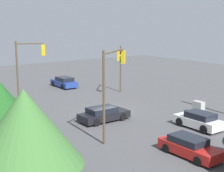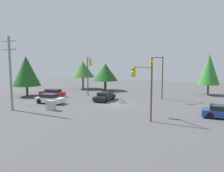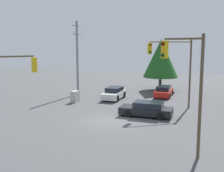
{
  "view_description": "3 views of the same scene",
  "coord_description": "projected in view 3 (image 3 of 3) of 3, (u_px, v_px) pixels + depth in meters",
  "views": [
    {
      "loc": [
        -26.31,
        19.03,
        8.75
      ],
      "look_at": [
        -1.99,
        1.1,
        2.97
      ],
      "focal_mm": 55.0,
      "sensor_mm": 36.0,
      "label": 1
    },
    {
      "loc": [
        11.42,
        -28.0,
        6.07
      ],
      "look_at": [
        -0.66,
        1.16,
        2.45
      ],
      "focal_mm": 35.0,
      "sensor_mm": 36.0,
      "label": 2
    },
    {
      "loc": [
        21.26,
        7.25,
        6.31
      ],
      "look_at": [
        -0.39,
        -0.23,
        2.84
      ],
      "focal_mm": 45.0,
      "sensor_mm": 36.0,
      "label": 3
    }
  ],
  "objects": [
    {
      "name": "ground_plane",
      "position": [
        113.0,
        121.0,
        23.15
      ],
      "size": [
        80.0,
        80.0,
        0.0
      ],
      "primitive_type": "plane",
      "color": "#4C4C4F"
    },
    {
      "name": "sedan_white",
      "position": [
        114.0,
        93.0,
        32.09
      ],
      "size": [
        4.09,
        1.88,
        1.38
      ],
      "rotation": [
        0.0,
        0.0,
        -1.57
      ],
      "color": "silver",
      "rests_on": "ground_plane"
    },
    {
      "name": "sedan_dark",
      "position": [
        147.0,
        109.0,
        24.52
      ],
      "size": [
        1.99,
        4.54,
        1.29
      ],
      "rotation": [
        0.0,
        0.0,
        3.14
      ],
      "color": "black",
      "rests_on": "ground_plane"
    },
    {
      "name": "sedan_red",
      "position": [
        164.0,
        91.0,
        33.72
      ],
      "size": [
        4.33,
        1.86,
        1.28
      ],
      "rotation": [
        0.0,
        0.0,
        1.57
      ],
      "color": "red",
      "rests_on": "ground_plane"
    },
    {
      "name": "traffic_signal_main",
      "position": [
        186.0,
        75.0,
        15.75
      ],
      "size": [
        1.66,
        2.51,
        6.83
      ],
      "rotation": [
        0.0,
        0.0,
        4.16
      ],
      "color": "brown",
      "rests_on": "ground_plane"
    },
    {
      "name": "traffic_signal_cross",
      "position": [
        175.0,
        61.0,
        26.84
      ],
      "size": [
        2.7,
        3.88,
        6.74
      ],
      "rotation": [
        0.0,
        0.0,
        -0.99
      ],
      "color": "brown",
      "rests_on": "ground_plane"
    },
    {
      "name": "traffic_signal_aux",
      "position": [
        6.0,
        79.0,
        19.07
      ],
      "size": [
        2.85,
        2.59,
        5.7
      ],
      "rotation": [
        0.0,
        0.0,
        2.41
      ],
      "color": "brown",
      "rests_on": "ground_plane"
    },
    {
      "name": "utility_pole_tall",
      "position": [
        77.0,
        56.0,
        34.62
      ],
      "size": [
        2.2,
        0.28,
        9.05
      ],
      "color": "gray",
      "rests_on": "ground_plane"
    },
    {
      "name": "electrical_cabinet",
      "position": [
        75.0,
        97.0,
        30.49
      ],
      "size": [
        1.06,
        0.62,
        1.22
      ],
      "primitive_type": "cube",
      "color": "#B2B2AD",
      "rests_on": "ground_plane"
    },
    {
      "name": "tree_right",
      "position": [
        161.0,
        58.0,
        37.7
      ],
      "size": [
        4.71,
        4.71,
        6.93
      ],
      "color": "#4C3823",
      "rests_on": "ground_plane"
    }
  ]
}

